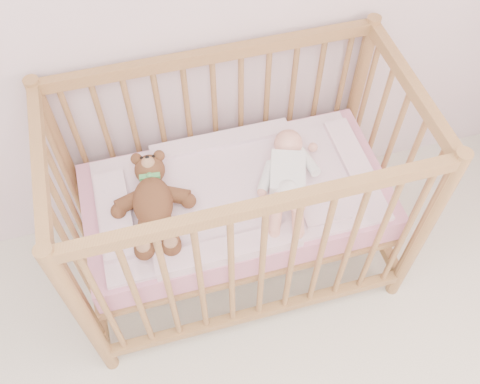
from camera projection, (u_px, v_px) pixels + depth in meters
name	position (u px, v px, depth m)	size (l,w,h in m)	color
crib	(237.00, 199.00, 2.18)	(1.36, 0.76, 1.00)	#A78047
mattress	(237.00, 201.00, 2.19)	(1.22, 0.62, 0.13)	pink
blanket	(237.00, 191.00, 2.13)	(1.10, 0.58, 0.06)	#E49DB8
baby	(288.00, 173.00, 2.09)	(0.25, 0.52, 0.13)	white
teddy_bear	(153.00, 201.00, 2.00)	(0.34, 0.48, 0.13)	brown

